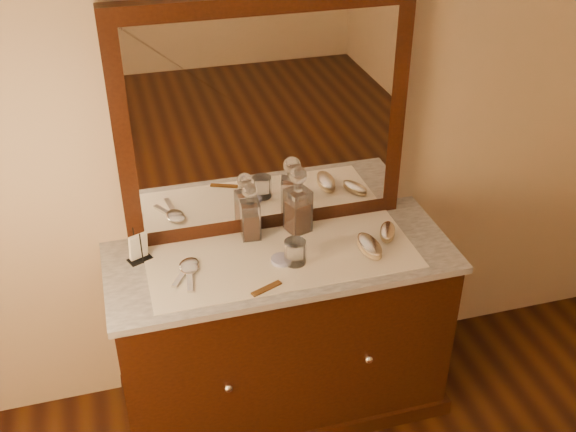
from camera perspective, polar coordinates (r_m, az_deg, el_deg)
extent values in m
plane|color=tan|center=(2.83, -2.21, 9.27)|extent=(4.50, 4.50, 0.00)
cube|color=black|center=(3.13, -0.51, -9.82)|extent=(1.40, 0.55, 0.82)
cube|color=black|center=(3.38, -0.48, -14.49)|extent=(1.46, 0.59, 0.08)
sphere|color=silver|center=(2.85, -4.94, -13.96)|extent=(0.04, 0.04, 0.04)
sphere|color=silver|center=(2.98, 6.68, -11.65)|extent=(0.04, 0.04, 0.04)
cube|color=silver|center=(2.86, -0.55, -3.48)|extent=(1.44, 0.59, 0.03)
cube|color=black|center=(2.81, -1.94, 7.95)|extent=(1.20, 0.08, 1.00)
cube|color=white|center=(2.78, -1.76, 7.67)|extent=(1.06, 0.01, 0.86)
cube|color=silver|center=(2.83, -0.44, -3.42)|extent=(1.10, 0.45, 0.00)
cylinder|color=white|center=(2.80, -0.52, -3.64)|extent=(0.11, 0.11, 0.02)
cube|color=brown|center=(2.66, -1.79, -5.99)|extent=(0.13, 0.07, 0.01)
cube|color=black|center=(2.88, -12.12, -3.50)|extent=(0.11, 0.09, 0.01)
cylinder|color=black|center=(2.83, -12.01, -2.65)|extent=(0.01, 0.01, 0.14)
cylinder|color=black|center=(2.87, -12.54, -2.14)|extent=(0.01, 0.01, 0.14)
cube|color=white|center=(2.85, -12.26, -2.47)|extent=(0.08, 0.06, 0.11)
cube|color=brown|center=(2.93, -3.10, -0.75)|extent=(0.07, 0.07, 0.12)
cube|color=white|center=(2.91, -3.12, -0.34)|extent=(0.09, 0.09, 0.17)
cylinder|color=white|center=(2.86, -3.18, 1.32)|extent=(0.04, 0.04, 0.03)
sphere|color=white|center=(2.84, -3.20, 2.13)|extent=(0.07, 0.07, 0.07)
cube|color=brown|center=(2.96, 0.82, -0.02)|extent=(0.10, 0.10, 0.14)
cube|color=white|center=(2.95, 0.83, 0.47)|extent=(0.12, 0.12, 0.20)
cylinder|color=white|center=(2.89, 0.84, 2.41)|extent=(0.05, 0.05, 0.03)
sphere|color=white|center=(2.86, 0.85, 3.37)|extent=(0.10, 0.10, 0.08)
ellipsoid|color=tan|center=(2.88, 6.73, -2.67)|extent=(0.09, 0.18, 0.03)
ellipsoid|color=silver|center=(2.87, 6.76, -2.31)|extent=(0.09, 0.18, 0.03)
ellipsoid|color=tan|center=(2.98, 8.20, -1.46)|extent=(0.12, 0.16, 0.02)
ellipsoid|color=silver|center=(2.97, 8.22, -1.17)|extent=(0.12, 0.16, 0.02)
ellipsoid|color=silver|center=(2.78, -8.15, -4.25)|extent=(0.09, 0.11, 0.02)
cube|color=silver|center=(2.71, -8.10, -5.40)|extent=(0.04, 0.13, 0.01)
ellipsoid|color=silver|center=(2.80, -8.18, -3.96)|extent=(0.12, 0.12, 0.02)
cube|color=silver|center=(2.74, -8.88, -5.03)|extent=(0.08, 0.12, 0.01)
cylinder|color=white|center=(2.77, 0.58, -3.00)|extent=(0.09, 0.09, 0.10)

